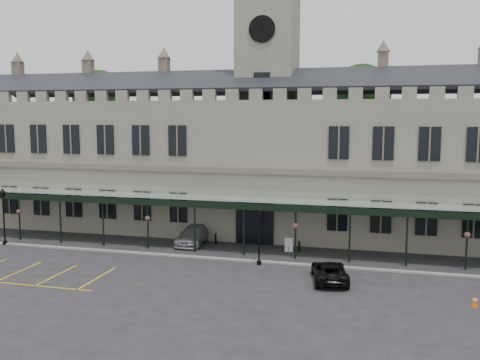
% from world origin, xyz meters
% --- Properties ---
extents(ground, '(140.00, 140.00, 0.00)m').
position_xyz_m(ground, '(0.00, 0.00, 0.00)').
color(ground, '#252527').
extents(station_building, '(60.00, 10.36, 17.30)m').
position_xyz_m(station_building, '(0.00, 15.91, 6.47)').
color(station_building, slate).
rests_on(station_building, ground).
extents(clock_tower, '(5.60, 5.60, 24.80)m').
position_xyz_m(clock_tower, '(0.00, 16.00, 13.11)').
color(clock_tower, slate).
rests_on(clock_tower, ground).
extents(canopy, '(50.00, 4.10, 4.30)m').
position_xyz_m(canopy, '(0.00, 7.46, 2.40)').
color(canopy, '#8C9E93').
rests_on(canopy, ground).
extents(kerb, '(60.00, 0.40, 0.12)m').
position_xyz_m(kerb, '(0.00, 5.50, 0.06)').
color(kerb, gray).
rests_on(kerb, ground).
extents(parking_markings, '(16.00, 6.00, 0.01)m').
position_xyz_m(parking_markings, '(-14.00, -1.50, 0.00)').
color(parking_markings, gold).
rests_on(parking_markings, ground).
extents(tree_behind_left, '(6.00, 6.00, 16.00)m').
position_xyz_m(tree_behind_left, '(-22.00, 25.00, 12.81)').
color(tree_behind_left, '#332314').
rests_on(tree_behind_left, ground).
extents(tree_behind_mid, '(6.00, 6.00, 16.00)m').
position_xyz_m(tree_behind_mid, '(8.00, 25.00, 12.81)').
color(tree_behind_mid, '#332314').
rests_on(tree_behind_mid, ground).
extents(lamp_post_left, '(0.45, 0.45, 4.77)m').
position_xyz_m(lamp_post_left, '(-20.16, 5.43, 2.83)').
color(lamp_post_left, black).
rests_on(lamp_post_left, ground).
extents(lamp_post_mid, '(0.41, 0.41, 4.32)m').
position_xyz_m(lamp_post_mid, '(1.71, 4.90, 2.56)').
color(lamp_post_mid, black).
rests_on(lamp_post_mid, ground).
extents(traffic_cone, '(0.40, 0.40, 0.64)m').
position_xyz_m(traffic_cone, '(15.38, -0.44, 0.31)').
color(traffic_cone, '#F55907').
rests_on(traffic_cone, ground).
extents(sign_board, '(0.66, 0.11, 1.13)m').
position_xyz_m(sign_board, '(3.21, 9.01, 0.55)').
color(sign_board, black).
rests_on(sign_board, ground).
extents(bollard_left, '(0.16, 0.16, 0.91)m').
position_xyz_m(bollard_left, '(-3.17, 10.07, 0.45)').
color(bollard_left, black).
rests_on(bollard_left, ground).
extents(bollard_right, '(0.16, 0.16, 0.89)m').
position_xyz_m(bollard_right, '(4.01, 9.12, 0.44)').
color(bollard_right, black).
rests_on(bollard_right, ground).
extents(car_taxi, '(2.20, 5.17, 1.49)m').
position_xyz_m(car_taxi, '(-5.00, 9.75, 0.74)').
color(car_taxi, '#9B9DA2').
rests_on(car_taxi, ground).
extents(car_van, '(2.98, 4.96, 1.29)m').
position_xyz_m(car_van, '(7.00, 2.28, 0.64)').
color(car_van, black).
rests_on(car_van, ground).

